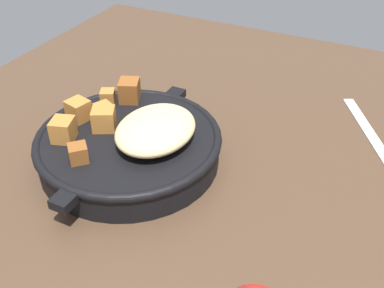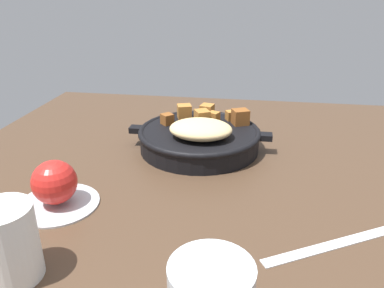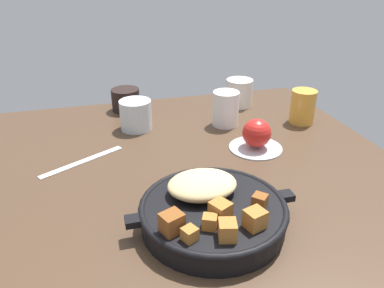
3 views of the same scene
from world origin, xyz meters
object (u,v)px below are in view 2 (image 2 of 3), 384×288
Objects in this scene: red_apple at (54,182)px; white_creamer_pitcher at (7,244)px; butter_knife at (330,245)px; cast_iron_skillet at (200,136)px.

red_apple is 0.73× the size of white_creamer_pitcher.
white_creamer_pitcher is (-2.29, 15.25, 0.65)cm from red_apple.
butter_knife is 39.68cm from white_creamer_pitcher.
red_apple is (18.90, 24.48, 1.04)cm from cast_iron_skillet.
red_apple is at bearing -34.90° from butter_knife.
butter_knife is at bearing 174.41° from red_apple.
red_apple reaches higher than butter_knife.
red_apple is 0.34× the size of butter_knife.
butter_knife is 2.17× the size of white_creamer_pitcher.
cast_iron_skillet is at bearing -82.64° from butter_knife.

